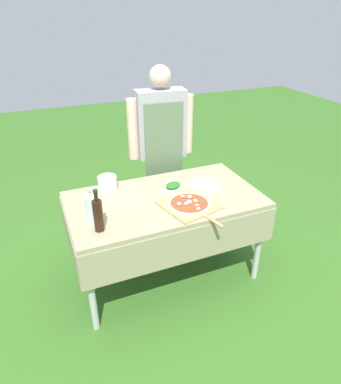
% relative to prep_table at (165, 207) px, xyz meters
% --- Properties ---
extents(ground_plane, '(12.00, 12.00, 0.00)m').
position_rel_prep_table_xyz_m(ground_plane, '(0.00, 0.00, -0.66)').
color(ground_plane, '#386B23').
extents(prep_table, '(1.48, 0.83, 0.74)m').
position_rel_prep_table_xyz_m(prep_table, '(0.00, 0.00, 0.00)').
color(prep_table, gray).
rests_on(prep_table, ground).
extents(person_cook, '(0.60, 0.23, 1.61)m').
position_rel_prep_table_xyz_m(person_cook, '(0.23, 0.65, 0.29)').
color(person_cook, '#333D56').
rests_on(person_cook, ground).
extents(pizza_on_peel, '(0.44, 0.57, 0.05)m').
position_rel_prep_table_xyz_m(pizza_on_peel, '(0.12, -0.19, 0.10)').
color(pizza_on_peel, tan).
rests_on(pizza_on_peel, prep_table).
extents(oil_bottle, '(0.06, 0.06, 0.30)m').
position_rel_prep_table_xyz_m(oil_bottle, '(-0.55, -0.23, 0.20)').
color(oil_bottle, black).
rests_on(oil_bottle, prep_table).
extents(water_bottle, '(0.08, 0.08, 0.24)m').
position_rel_prep_table_xyz_m(water_bottle, '(-0.57, -0.10, 0.20)').
color(water_bottle, silver).
rests_on(water_bottle, prep_table).
extents(herb_container, '(0.19, 0.17, 0.04)m').
position_rel_prep_table_xyz_m(herb_container, '(0.12, 0.12, 0.11)').
color(herb_container, silver).
rests_on(herb_container, prep_table).
extents(mixing_tub, '(0.15, 0.15, 0.11)m').
position_rel_prep_table_xyz_m(mixing_tub, '(-0.37, 0.31, 0.14)').
color(mixing_tub, silver).
rests_on(mixing_tub, prep_table).
extents(plate_stack, '(0.25, 0.25, 0.02)m').
position_rel_prep_table_xyz_m(plate_stack, '(0.37, 0.05, 0.10)').
color(plate_stack, white).
rests_on(plate_stack, prep_table).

